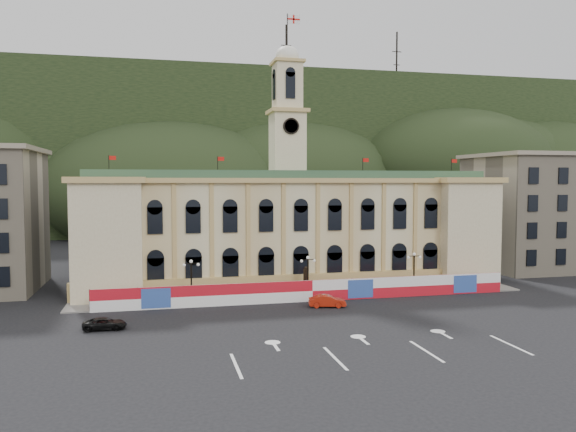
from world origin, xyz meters
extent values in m
plane|color=black|center=(0.00, 0.00, 0.00)|extent=(260.00, 260.00, 0.00)
cube|color=black|center=(0.00, 130.00, 22.00)|extent=(230.00, 70.00, 44.00)
cube|color=#595651|center=(35.00, 110.00, 30.00)|extent=(22.00, 8.00, 14.00)
cube|color=#595651|center=(-48.00, 108.00, 26.00)|extent=(16.00, 7.00, 10.00)
cylinder|color=black|center=(20.00, 115.00, 50.00)|extent=(0.50, 0.50, 20.00)
cylinder|color=black|center=(55.00, 115.00, 50.00)|extent=(0.50, 0.50, 20.00)
cube|color=beige|center=(0.00, 28.00, 7.00)|extent=(55.00, 15.00, 14.00)
cube|color=tan|center=(0.00, 20.20, 1.20)|extent=(56.00, 0.80, 2.40)
cube|color=tan|center=(0.00, 28.00, 14.30)|extent=(56.20, 16.20, 0.60)
cube|color=#32543A|center=(0.00, 28.00, 15.00)|extent=(53.00, 13.00, 1.20)
cube|color=beige|center=(-23.50, 27.00, 7.00)|extent=(8.00, 17.00, 14.00)
cube|color=beige|center=(23.50, 27.00, 7.00)|extent=(8.00, 17.00, 14.00)
cube|color=beige|center=(0.00, 28.00, 19.60)|extent=(4.40, 4.40, 8.00)
cube|color=tan|center=(0.00, 28.00, 23.80)|extent=(5.20, 5.20, 0.50)
cube|color=beige|center=(0.00, 28.00, 27.10)|extent=(3.60, 3.60, 6.50)
cube|color=tan|center=(0.00, 28.00, 30.50)|extent=(4.20, 4.20, 0.40)
cylinder|color=black|center=(0.00, 25.70, 21.60)|extent=(2.20, 0.20, 2.20)
ellipsoid|color=white|center=(0.00, 28.00, 31.40)|extent=(3.20, 3.20, 2.72)
cylinder|color=black|center=(0.00, 28.00, 34.60)|extent=(0.12, 0.12, 5.00)
cube|color=white|center=(0.90, 28.00, 36.40)|extent=(1.80, 0.04, 1.20)
cube|color=red|center=(0.90, 27.97, 36.40)|extent=(1.80, 0.02, 0.22)
cube|color=red|center=(0.90, 27.97, 36.40)|extent=(0.22, 0.02, 1.20)
cube|color=#B9AA8F|center=(43.00, 31.00, 9.00)|extent=(20.00, 16.00, 18.00)
cube|color=gray|center=(43.00, 31.00, 18.30)|extent=(21.00, 17.00, 0.60)
cube|color=red|center=(0.00, 15.00, 1.25)|extent=(50.00, 0.25, 2.50)
cube|color=#3152A6|center=(-18.00, 14.86, 1.25)|extent=(3.20, 0.05, 2.20)
cube|color=#3152A6|center=(6.00, 14.86, 1.25)|extent=(3.20, 0.05, 2.20)
cube|color=#3152A6|center=(20.00, 14.86, 1.25)|extent=(3.20, 0.05, 2.20)
cube|color=slate|center=(0.00, 17.75, 0.08)|extent=(56.00, 5.50, 0.16)
cube|color=#595651|center=(0.00, 18.00, 0.90)|extent=(1.40, 1.40, 1.80)
cylinder|color=black|center=(0.00, 18.00, 2.60)|extent=(0.60, 0.60, 1.60)
sphere|color=black|center=(0.00, 18.00, 3.50)|extent=(0.44, 0.44, 0.44)
cylinder|color=black|center=(-14.00, 17.00, 0.15)|extent=(0.44, 0.44, 0.30)
cylinder|color=black|center=(-14.00, 17.00, 2.40)|extent=(0.18, 0.18, 4.80)
cube|color=black|center=(-14.00, 17.00, 4.70)|extent=(1.60, 0.08, 0.08)
sphere|color=silver|center=(-14.80, 17.00, 4.55)|extent=(0.36, 0.36, 0.36)
sphere|color=silver|center=(-13.20, 17.00, 4.55)|extent=(0.36, 0.36, 0.36)
sphere|color=silver|center=(-14.00, 17.00, 4.95)|extent=(0.40, 0.40, 0.40)
cylinder|color=black|center=(0.00, 17.00, 0.15)|extent=(0.44, 0.44, 0.30)
cylinder|color=black|center=(0.00, 17.00, 2.40)|extent=(0.18, 0.18, 4.80)
cube|color=black|center=(0.00, 17.00, 4.70)|extent=(1.60, 0.08, 0.08)
sphere|color=silver|center=(-0.80, 17.00, 4.55)|extent=(0.36, 0.36, 0.36)
sphere|color=silver|center=(0.80, 17.00, 4.55)|extent=(0.36, 0.36, 0.36)
sphere|color=silver|center=(0.00, 17.00, 4.95)|extent=(0.40, 0.40, 0.40)
cylinder|color=black|center=(14.00, 17.00, 0.15)|extent=(0.44, 0.44, 0.30)
cylinder|color=black|center=(14.00, 17.00, 2.40)|extent=(0.18, 0.18, 4.80)
cube|color=black|center=(14.00, 17.00, 4.70)|extent=(1.60, 0.08, 0.08)
sphere|color=silver|center=(13.20, 17.00, 4.55)|extent=(0.36, 0.36, 0.36)
sphere|color=silver|center=(14.80, 17.00, 4.55)|extent=(0.36, 0.36, 0.36)
sphere|color=silver|center=(14.00, 17.00, 4.95)|extent=(0.40, 0.40, 0.40)
imported|color=#B01E0C|center=(0.82, 11.69, 0.69)|extent=(3.11, 4.76, 1.38)
imported|color=black|center=(-22.79, 7.37, 0.57)|extent=(2.29, 4.26, 1.13)
camera|label=1|loc=(-17.81, -48.19, 14.23)|focal=35.00mm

